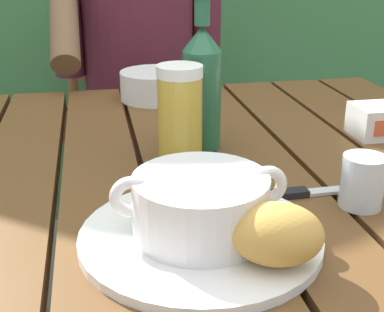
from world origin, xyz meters
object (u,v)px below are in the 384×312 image
water_glass_small (362,181)px  beer_bottle (202,86)px  table_knife (305,193)px  chair_near_diner (137,128)px  diner_bowl (155,85)px  serving_plate (200,236)px  person_eating (140,80)px  butter_tub (382,121)px  soup_bowl (200,204)px  beer_glass (179,116)px  bread_roll (276,234)px

water_glass_small → beer_bottle: bearing=121.8°
beer_bottle → table_knife: size_ratio=1.81×
chair_near_diner → diner_bowl: chair_near_diner is taller
serving_plate → table_knife: serving_plate is taller
person_eating → butter_tub: 0.78m
beer_bottle → table_knife: 0.27m
serving_plate → butter_tub: butter_tub is taller
soup_bowl → butter_tub: size_ratio=1.94×
soup_bowl → table_knife: (0.17, 0.09, -0.05)m
soup_bowl → chair_near_diner: bearing=88.7°
beer_glass → person_eating: bearing=89.4°
butter_tub → table_knife: size_ratio=0.75×
person_eating → table_knife: person_eating is taller
chair_near_diner → serving_plate: size_ratio=3.31×
butter_tub → soup_bowl: bearing=-143.0°
person_eating → water_glass_small: bearing=-77.4°
beer_glass → water_glass_small: beer_glass is taller
soup_bowl → table_knife: size_ratio=1.45×
beer_glass → diner_bowl: size_ratio=1.01×
serving_plate → water_glass_small: water_glass_small is taller
bread_roll → diner_bowl: bearing=93.1°
chair_near_diner → bread_roll: bearing=-88.2°
beer_glass → chair_near_diner: bearing=89.3°
beer_bottle → diner_bowl: size_ratio=1.65×
beer_glass → butter_tub: beer_glass is taller
person_eating → bread_roll: bearing=-87.7°
person_eating → serving_plate: bearing=-91.4°
chair_near_diner → beer_glass: chair_near_diner is taller
beer_glass → diner_bowl: 0.39m
water_glass_small → person_eating: bearing=102.6°
chair_near_diner → water_glass_small: bearing=-79.8°
soup_bowl → beer_glass: (0.02, 0.25, 0.03)m
beer_glass → serving_plate: bearing=-93.7°
person_eating → diner_bowl: bearing=-89.5°
chair_near_diner → soup_bowl: chair_near_diner is taller
beer_bottle → water_glass_small: beer_bottle is taller
bread_roll → beer_glass: 0.33m
table_knife → person_eating: bearing=99.5°
serving_plate → beer_glass: (0.02, 0.25, 0.07)m
serving_plate → bread_roll: size_ratio=2.46×
beer_bottle → table_knife: (0.10, -0.22, -0.11)m
water_glass_small → diner_bowl: 0.62m
chair_near_diner → butter_tub: (0.38, -0.88, 0.28)m
soup_bowl → beer_bottle: bearing=77.9°
bread_roll → beer_glass: bearing=98.8°
person_eating → bread_roll: (0.04, -1.06, 0.08)m
chair_near_diner → beer_glass: size_ratio=6.00×
serving_plate → beer_bottle: beer_bottle is taller
beer_bottle → diner_bowl: beer_bottle is taller
bread_roll → butter_tub: 0.52m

